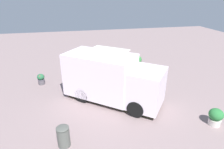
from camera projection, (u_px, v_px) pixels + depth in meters
name	position (u px, v px, depth m)	size (l,w,h in m)	color
ground_plane	(113.00, 91.00, 11.40)	(40.00, 40.00, 0.00)	gray
food_truck	(111.00, 80.00, 10.04)	(4.78, 5.28, 2.53)	white
person_customer	(120.00, 63.00, 15.08)	(0.74, 0.70, 0.85)	navy
planter_flowering_near	(137.00, 61.00, 14.85)	(0.70, 0.70, 0.93)	gray
planter_flowering_far	(216.00, 117.00, 8.38)	(0.62, 0.62, 0.80)	beige
planter_flowering_side	(41.00, 79.00, 12.12)	(0.45, 0.45, 0.71)	#555057
trash_bin	(63.00, 136.00, 7.20)	(0.49, 0.49, 0.88)	#535751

